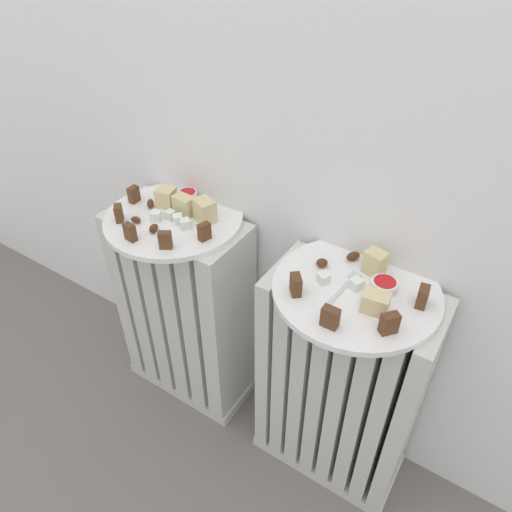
% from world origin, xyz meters
% --- Properties ---
extents(ground_plane, '(6.00, 6.00, 0.00)m').
position_xyz_m(ground_plane, '(0.00, 0.00, 0.00)').
color(ground_plane, slate).
extents(radiator_left, '(0.34, 0.17, 0.55)m').
position_xyz_m(radiator_left, '(-0.22, 0.28, 0.27)').
color(radiator_left, silver).
rests_on(radiator_left, ground_plane).
extents(radiator_right, '(0.34, 0.17, 0.55)m').
position_xyz_m(radiator_right, '(0.22, 0.28, 0.27)').
color(radiator_right, silver).
rests_on(radiator_right, ground_plane).
extents(plate_left, '(0.31, 0.31, 0.01)m').
position_xyz_m(plate_left, '(-0.22, 0.28, 0.56)').
color(plate_left, white).
rests_on(plate_left, radiator_left).
extents(plate_right, '(0.31, 0.31, 0.01)m').
position_xyz_m(plate_right, '(0.22, 0.28, 0.56)').
color(plate_right, white).
rests_on(plate_right, radiator_right).
extents(dark_cake_slice_left_0, '(0.02, 0.03, 0.04)m').
position_xyz_m(dark_cake_slice_left_0, '(-0.33, 0.28, 0.59)').
color(dark_cake_slice_left_0, '#56351E').
rests_on(dark_cake_slice_left_0, plate_left).
extents(dark_cake_slice_left_1, '(0.03, 0.03, 0.04)m').
position_xyz_m(dark_cake_slice_left_1, '(-0.30, 0.20, 0.59)').
color(dark_cake_slice_left_1, '#56351E').
rests_on(dark_cake_slice_left_1, plate_left).
extents(dark_cake_slice_left_2, '(0.03, 0.02, 0.04)m').
position_xyz_m(dark_cake_slice_left_2, '(-0.23, 0.17, 0.59)').
color(dark_cake_slice_left_2, '#56351E').
rests_on(dark_cake_slice_left_2, plate_left).
extents(dark_cake_slice_left_3, '(0.03, 0.03, 0.04)m').
position_xyz_m(dark_cake_slice_left_3, '(-0.15, 0.18, 0.59)').
color(dark_cake_slice_left_3, '#56351E').
rests_on(dark_cake_slice_left_3, plate_left).
extents(dark_cake_slice_left_4, '(0.02, 0.03, 0.04)m').
position_xyz_m(dark_cake_slice_left_4, '(-0.11, 0.25, 0.59)').
color(dark_cake_slice_left_4, '#56351E').
rests_on(dark_cake_slice_left_4, plate_left).
extents(marble_cake_slice_left_0, '(0.05, 0.04, 0.04)m').
position_xyz_m(marble_cake_slice_left_0, '(-0.26, 0.31, 0.59)').
color(marble_cake_slice_left_0, beige).
rests_on(marble_cake_slice_left_0, plate_left).
extents(marble_cake_slice_left_1, '(0.06, 0.05, 0.05)m').
position_xyz_m(marble_cake_slice_left_1, '(-0.15, 0.31, 0.59)').
color(marble_cake_slice_left_1, beige).
rests_on(marble_cake_slice_left_1, plate_left).
extents(marble_cake_slice_left_2, '(0.05, 0.03, 0.04)m').
position_xyz_m(marble_cake_slice_left_2, '(-0.20, 0.30, 0.59)').
color(marble_cake_slice_left_2, beige).
rests_on(marble_cake_slice_left_2, plate_left).
extents(turkish_delight_left_0, '(0.03, 0.03, 0.02)m').
position_xyz_m(turkish_delight_left_0, '(-0.17, 0.26, 0.58)').
color(turkish_delight_left_0, white).
rests_on(turkish_delight_left_0, plate_left).
extents(turkish_delight_left_1, '(0.03, 0.03, 0.02)m').
position_xyz_m(turkish_delight_left_1, '(-0.19, 0.26, 0.58)').
color(turkish_delight_left_1, white).
rests_on(turkish_delight_left_1, plate_left).
extents(turkish_delight_left_2, '(0.03, 0.03, 0.02)m').
position_xyz_m(turkish_delight_left_2, '(-0.24, 0.25, 0.58)').
color(turkish_delight_left_2, white).
rests_on(turkish_delight_left_2, plate_left).
extents(turkish_delight_left_3, '(0.02, 0.02, 0.02)m').
position_xyz_m(turkish_delight_left_3, '(-0.22, 0.27, 0.58)').
color(turkish_delight_left_3, white).
rests_on(turkish_delight_left_3, plate_left).
extents(medjool_date_left_0, '(0.03, 0.02, 0.01)m').
position_xyz_m(medjool_date_left_0, '(-0.27, 0.22, 0.57)').
color(medjool_date_left_0, '#4C2814').
rests_on(medjool_date_left_0, plate_left).
extents(medjool_date_left_1, '(0.02, 0.03, 0.02)m').
position_xyz_m(medjool_date_left_1, '(-0.21, 0.21, 0.58)').
color(medjool_date_left_1, '#4C2814').
rests_on(medjool_date_left_1, plate_left).
extents(medjool_date_left_2, '(0.03, 0.03, 0.02)m').
position_xyz_m(medjool_date_left_2, '(-0.29, 0.28, 0.58)').
color(medjool_date_left_2, '#4C2814').
rests_on(medjool_date_left_2, plate_left).
extents(jam_bowl_left, '(0.05, 0.05, 0.02)m').
position_xyz_m(jam_bowl_left, '(-0.23, 0.35, 0.58)').
color(jam_bowl_left, white).
rests_on(jam_bowl_left, plate_left).
extents(dark_cake_slice_right_0, '(0.03, 0.03, 0.04)m').
position_xyz_m(dark_cake_slice_right_0, '(0.13, 0.21, 0.59)').
color(dark_cake_slice_right_0, '#56351E').
rests_on(dark_cake_slice_right_0, plate_right).
extents(dark_cake_slice_right_1, '(0.03, 0.02, 0.04)m').
position_xyz_m(dark_cake_slice_right_1, '(0.22, 0.17, 0.59)').
color(dark_cake_slice_right_1, '#56351E').
rests_on(dark_cake_slice_right_1, plate_right).
extents(dark_cake_slice_right_2, '(0.03, 0.03, 0.04)m').
position_xyz_m(dark_cake_slice_right_2, '(0.30, 0.21, 0.59)').
color(dark_cake_slice_right_2, '#56351E').
rests_on(dark_cake_slice_right_2, plate_right).
extents(dark_cake_slice_right_3, '(0.02, 0.03, 0.04)m').
position_xyz_m(dark_cake_slice_right_3, '(0.33, 0.30, 0.59)').
color(dark_cake_slice_right_3, '#56351E').
rests_on(dark_cake_slice_right_3, plate_right).
extents(marble_cake_slice_right_0, '(0.05, 0.04, 0.04)m').
position_xyz_m(marble_cake_slice_right_0, '(0.26, 0.24, 0.58)').
color(marble_cake_slice_right_0, beige).
rests_on(marble_cake_slice_right_0, plate_right).
extents(marble_cake_slice_right_1, '(0.04, 0.04, 0.05)m').
position_xyz_m(marble_cake_slice_right_1, '(0.23, 0.34, 0.59)').
color(marble_cake_slice_right_1, beige).
rests_on(marble_cake_slice_right_1, plate_right).
extents(turkish_delight_right_0, '(0.03, 0.03, 0.02)m').
position_xyz_m(turkish_delight_right_0, '(0.16, 0.26, 0.58)').
color(turkish_delight_right_0, white).
rests_on(turkish_delight_right_0, plate_right).
extents(turkish_delight_right_1, '(0.03, 0.03, 0.02)m').
position_xyz_m(turkish_delight_right_1, '(0.22, 0.28, 0.58)').
color(turkish_delight_right_1, white).
rests_on(turkish_delight_right_1, plate_right).
extents(medjool_date_right_0, '(0.03, 0.03, 0.02)m').
position_xyz_m(medjool_date_right_0, '(0.18, 0.35, 0.58)').
color(medjool_date_right_0, '#4C2814').
rests_on(medjool_date_right_0, plate_right).
extents(medjool_date_right_1, '(0.03, 0.03, 0.02)m').
position_xyz_m(medjool_date_right_1, '(0.14, 0.30, 0.57)').
color(medjool_date_right_1, '#4C2814').
rests_on(medjool_date_right_1, plate_right).
extents(jam_bowl_right, '(0.05, 0.05, 0.02)m').
position_xyz_m(jam_bowl_right, '(0.26, 0.30, 0.58)').
color(jam_bowl_right, white).
rests_on(jam_bowl_right, plate_right).
extents(fork, '(0.02, 0.11, 0.00)m').
position_xyz_m(fork, '(0.20, 0.27, 0.57)').
color(fork, silver).
rests_on(fork, plate_right).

